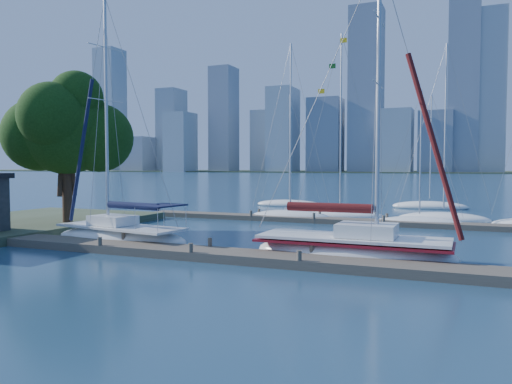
% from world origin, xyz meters
% --- Properties ---
extents(ground, '(700.00, 700.00, 0.00)m').
position_xyz_m(ground, '(0.00, 0.00, 0.00)').
color(ground, navy).
rests_on(ground, ground).
extents(near_dock, '(26.00, 2.00, 0.40)m').
position_xyz_m(near_dock, '(0.00, 0.00, 0.20)').
color(near_dock, '#4D4439').
rests_on(near_dock, ground).
extents(far_dock, '(30.00, 1.80, 0.36)m').
position_xyz_m(far_dock, '(2.00, 16.00, 0.18)').
color(far_dock, '#4D4439').
rests_on(far_dock, ground).
extents(far_shore, '(800.00, 100.00, 1.50)m').
position_xyz_m(far_shore, '(0.00, 320.00, 0.00)').
color(far_shore, '#38472D').
rests_on(far_shore, ground).
extents(tree, '(8.00, 7.28, 10.24)m').
position_xyz_m(tree, '(-13.00, 5.50, 6.80)').
color(tree, black).
rests_on(tree, ground).
extents(sailboat_navy, '(8.45, 3.89, 13.92)m').
position_xyz_m(sailboat_navy, '(-6.07, 2.03, 1.13)').
color(sailboat_navy, white).
rests_on(sailboat_navy, ground).
extents(sailboat_maroon, '(9.06, 3.03, 13.78)m').
position_xyz_m(sailboat_maroon, '(6.54, 2.14, 1.03)').
color(sailboat_maroon, white).
rests_on(sailboat_maroon, ground).
extents(bg_boat_1, '(6.56, 2.51, 13.95)m').
position_xyz_m(bg_boat_1, '(-1.39, 16.90, 0.29)').
color(bg_boat_1, white).
rests_on(bg_boat_1, ground).
extents(bg_boat_2, '(7.16, 2.89, 14.98)m').
position_xyz_m(bg_boat_2, '(2.00, 19.25, 0.30)').
color(bg_boat_2, white).
rests_on(bg_boat_2, ground).
extents(bg_boat_3, '(6.46, 4.22, 9.76)m').
position_xyz_m(bg_boat_3, '(8.24, 16.82, 0.21)').
color(bg_boat_3, white).
rests_on(bg_boat_3, ground).
extents(bg_boat_4, '(6.93, 3.43, 13.54)m').
position_xyz_m(bg_boat_4, '(9.73, 19.47, 0.28)').
color(bg_boat_4, white).
rests_on(bg_boat_4, ground).
extents(bg_boat_6, '(7.46, 3.80, 11.88)m').
position_xyz_m(bg_boat_6, '(-5.64, 29.19, 0.24)').
color(bg_boat_6, white).
rests_on(bg_boat_6, ground).
extents(bg_boat_7, '(7.49, 4.13, 11.48)m').
position_xyz_m(bg_boat_7, '(8.04, 31.74, 0.25)').
color(bg_boat_7, white).
rests_on(bg_boat_7, ground).
extents(skyline, '(503.39, 51.31, 100.30)m').
position_xyz_m(skyline, '(23.09, 290.28, 36.03)').
color(skyline, gray).
rests_on(skyline, ground).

